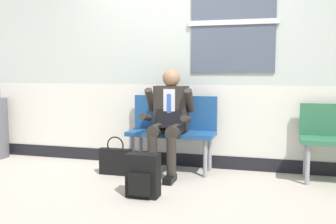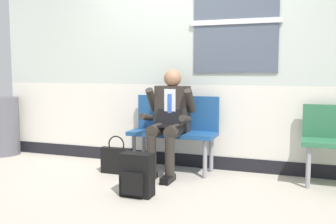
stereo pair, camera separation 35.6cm
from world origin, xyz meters
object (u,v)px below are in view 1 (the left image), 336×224
at_px(backpack, 143,176).
at_px(handbag, 116,161).
at_px(person_seated, 168,119).
at_px(bench_with_person, 173,127).

distance_m(backpack, handbag, 0.89).
bearing_deg(person_seated, handbag, -160.89).
bearing_deg(person_seated, backpack, -90.70).
bearing_deg(bench_with_person, backpack, -90.57).
height_order(backpack, handbag, handbag).
bearing_deg(person_seated, bench_with_person, 90.00).
bearing_deg(bench_with_person, handbag, -145.69).
bearing_deg(backpack, person_seated, 89.30).
relative_size(person_seated, backpack, 2.91).
height_order(bench_with_person, handbag, bench_with_person).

